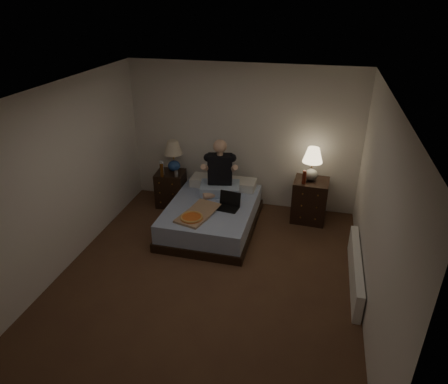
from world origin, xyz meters
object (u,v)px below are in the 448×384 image
(nightstand_right, at_px, (310,200))
(soda_can, at_px, (176,174))
(radiator, at_px, (355,270))
(bed, at_px, (212,216))
(water_bottle, at_px, (162,168))
(beer_bottle_right, at_px, (304,177))
(lamp_left, at_px, (173,156))
(beer_bottle_left, at_px, (162,170))
(laptop, at_px, (227,202))
(nightstand_left, at_px, (171,189))
(lamp_right, at_px, (312,164))
(person, at_px, (220,168))
(pizza_box, at_px, (192,218))

(nightstand_right, relative_size, soda_can, 7.25)
(radiator, bearing_deg, bed, 158.29)
(water_bottle, xyz_separation_m, beer_bottle_right, (2.43, 0.02, 0.08))
(lamp_left, bearing_deg, beer_bottle_left, -111.63)
(beer_bottle_right, bearing_deg, beer_bottle_left, -177.65)
(water_bottle, relative_size, laptop, 0.74)
(beer_bottle_left, bearing_deg, soda_can, 15.30)
(nightstand_left, bearing_deg, laptop, -35.11)
(nightstand_right, xyz_separation_m, water_bottle, (-2.55, -0.17, 0.40))
(beer_bottle_left, relative_size, laptop, 0.68)
(laptop, bearing_deg, radiator, -14.02)
(nightstand_left, distance_m, radiator, 3.48)
(bed, xyz_separation_m, nightstand_left, (-0.93, 0.61, 0.10))
(soda_can, distance_m, beer_bottle_left, 0.25)
(lamp_right, distance_m, person, 1.50)
(bed, relative_size, pizza_box, 2.34)
(beer_bottle_left, bearing_deg, laptop, -21.81)
(laptop, distance_m, pizza_box, 0.65)
(nightstand_left, distance_m, nightstand_right, 2.46)
(bed, relative_size, beer_bottle_left, 7.73)
(water_bottle, xyz_separation_m, person, (1.06, -0.08, 0.15))
(nightstand_left, xyz_separation_m, nightstand_right, (2.46, 0.05, 0.04))
(lamp_left, xyz_separation_m, water_bottle, (-0.14, -0.22, -0.16))
(nightstand_left, distance_m, water_bottle, 0.47)
(nightstand_right, relative_size, lamp_left, 1.30)
(beer_bottle_left, height_order, pizza_box, beer_bottle_left)
(person, bearing_deg, laptop, -74.74)
(beer_bottle_right, bearing_deg, nightstand_right, 49.69)
(nightstand_left, height_order, laptop, laptop)
(lamp_right, height_order, person, person)
(lamp_left, bearing_deg, nightstand_right, -1.09)
(nightstand_right, distance_m, pizza_box, 2.08)
(lamp_right, bearing_deg, pizza_box, -142.88)
(nightstand_left, distance_m, pizza_box, 1.42)
(bed, xyz_separation_m, radiator, (2.22, -0.88, -0.02))
(person, relative_size, radiator, 0.58)
(lamp_left, bearing_deg, radiator, -27.17)
(laptop, bearing_deg, water_bottle, 163.94)
(soda_can, bearing_deg, laptop, -28.90)
(beer_bottle_left, distance_m, radiator, 3.51)
(soda_can, distance_m, beer_bottle_right, 2.17)
(lamp_right, distance_m, water_bottle, 2.55)
(nightstand_left, relative_size, pizza_box, 0.84)
(lamp_right, height_order, beer_bottle_right, lamp_right)
(nightstand_left, height_order, soda_can, soda_can)
(lamp_left, xyz_separation_m, laptop, (1.17, -0.80, -0.35))
(nightstand_right, distance_m, lamp_left, 2.47)
(beer_bottle_left, bearing_deg, nightstand_left, 71.38)
(lamp_left, bearing_deg, lamp_right, -0.46)
(soda_can, height_order, beer_bottle_left, beer_bottle_left)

